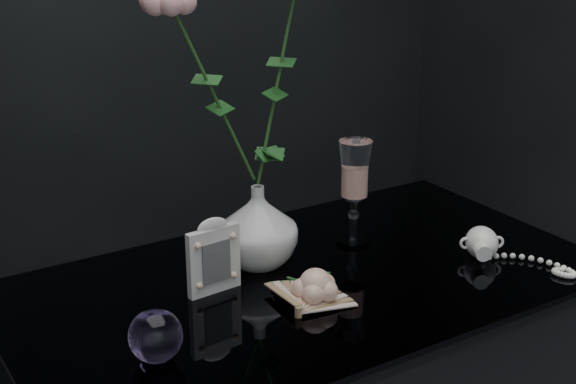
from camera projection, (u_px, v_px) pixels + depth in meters
vase at (258, 226)px, 1.45m from camera, size 0.17×0.17×0.15m
wine_glass at (354, 193)px, 1.53m from camera, size 0.08×0.08×0.21m
picture_frame at (213, 255)px, 1.35m from camera, size 0.11×0.09×0.14m
paperweight at (156, 336)px, 1.16m from camera, size 0.08×0.08×0.08m
paper_fan at (298, 311)px, 1.29m from camera, size 0.24×0.21×0.02m
loose_rose at (315, 285)px, 1.33m from camera, size 0.16×0.19×0.06m
pearl_jar at (482, 241)px, 1.50m from camera, size 0.29×0.29×0.06m
roses at (247, 67)px, 1.34m from camera, size 0.32×0.12×0.45m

